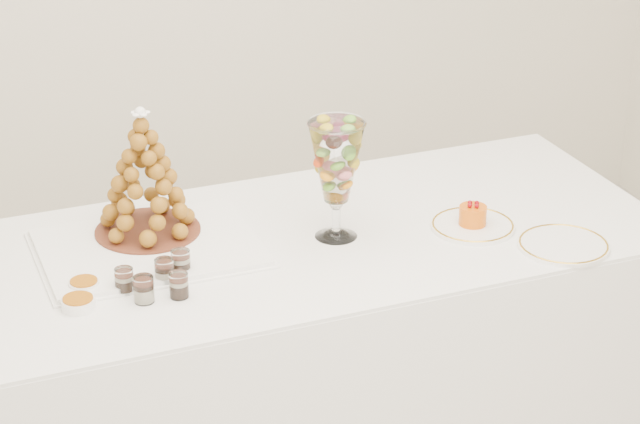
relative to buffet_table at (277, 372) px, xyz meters
name	(u,v)px	position (x,y,z in m)	size (l,w,h in m)	color
buffet_table	(277,372)	(0.00, 0.00, 0.00)	(2.24, 0.95, 0.84)	white
lace_tray	(149,248)	(-0.34, 0.07, 0.43)	(0.58, 0.43, 0.02)	white
macaron_vase	(336,164)	(0.17, -0.02, 0.64)	(0.15, 0.15, 0.34)	white
cake_plate	(473,226)	(0.56, -0.11, 0.43)	(0.24, 0.24, 0.01)	white
spare_plate	(563,245)	(0.74, -0.30, 0.43)	(0.25, 0.25, 0.01)	white
verrine_a	(124,280)	(-0.45, -0.14, 0.45)	(0.05, 0.05, 0.07)	white
verrine_b	(164,271)	(-0.34, -0.12, 0.46)	(0.05, 0.05, 0.07)	white
verrine_c	(181,263)	(-0.29, -0.09, 0.46)	(0.05, 0.05, 0.07)	white
verrine_d	(144,289)	(-0.42, -0.20, 0.46)	(0.05, 0.05, 0.07)	white
verrine_e	(179,285)	(-0.33, -0.21, 0.45)	(0.05, 0.05, 0.07)	white
ramekin_back	(84,286)	(-0.55, -0.09, 0.43)	(0.08, 0.08, 0.02)	white
ramekin_front	(78,304)	(-0.58, -0.18, 0.43)	(0.09, 0.09, 0.03)	white
croquembouche	(144,172)	(-0.32, 0.15, 0.62)	(0.29, 0.29, 0.37)	#612B19
mousse_cake	(473,215)	(0.56, -0.10, 0.46)	(0.08, 0.08, 0.07)	#E35F0A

